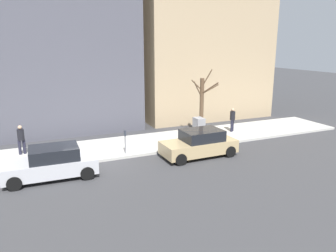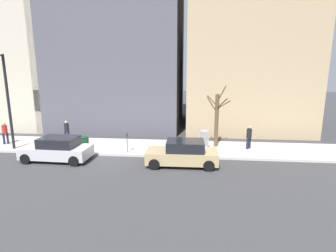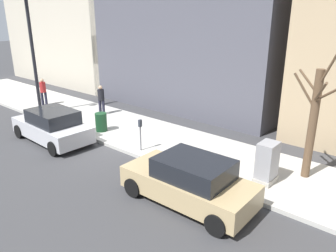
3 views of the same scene
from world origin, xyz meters
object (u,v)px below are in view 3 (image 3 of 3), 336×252
parking_meter (140,132)px  streetlamp (27,45)px  utility_box (267,163)px  parked_car_silver (52,126)px  trash_bin (101,122)px  bare_tree (313,121)px  parked_car_tan (189,181)px  pedestrian_midblock (101,98)px  pedestrian_far_corner (43,90)px

parking_meter → streetlamp: bearing=91.2°
parking_meter → utility_box: utility_box is taller
parked_car_silver → trash_bin: bearing=-22.1°
streetlamp → bare_tree: (2.28, -14.33, -1.80)m
utility_box → trash_bin: (-0.40, 8.32, -0.25)m
parked_car_silver → parking_meter: (1.62, -4.06, 0.24)m
parking_meter → trash_bin: (0.45, 3.16, -0.38)m
parked_car_silver → parking_meter: parked_car_silver is taller
parked_car_tan → parked_car_silver: same height
parking_meter → pedestrian_midblock: (2.24, 5.34, 0.11)m
bare_tree → pedestrian_far_corner: 15.78m
parked_car_tan → parking_meter: 4.18m
parked_car_tan → utility_box: size_ratio=2.96×
parked_car_tan → trash_bin: 7.29m
trash_bin → utility_box: bearing=-87.2°
utility_box → bare_tree: size_ratio=0.32×
pedestrian_far_corner → bare_tree: bearing=-30.1°
parking_meter → bare_tree: size_ratio=0.31×
utility_box → streetlamp: (-1.02, 13.42, 3.17)m
parked_car_tan → trash_bin: size_ratio=4.70×
parked_car_tan → parked_car_silver: 7.87m
parked_car_tan → utility_box: 2.88m
bare_tree → trash_bin: bearing=100.2°
utility_box → trash_bin: size_ratio=1.59×
utility_box → streetlamp: size_ratio=0.22×
streetlamp → pedestrian_far_corner: (1.32, 1.38, -2.93)m
parked_car_tan → pedestrian_far_corner: bearing=77.0°
bare_tree → parked_car_tan: bearing=149.3°
parked_car_tan → parking_meter: parked_car_tan is taller
trash_bin → pedestrian_far_corner: size_ratio=0.54×
parked_car_tan → pedestrian_far_corner: pedestrian_far_corner is taller
streetlamp → pedestrian_midblock: size_ratio=3.92×
parked_car_tan → pedestrian_midblock: (3.93, 9.15, 0.35)m
streetlamp → pedestrian_far_corner: streetlamp is taller
pedestrian_midblock → pedestrian_far_corner: size_ratio=1.00×
parked_car_silver → pedestrian_midblock: pedestrian_midblock is taller
parked_car_tan → pedestrian_far_corner: (2.84, 13.45, 0.35)m
utility_box → bare_tree: bare_tree is taller
pedestrian_far_corner → parking_meter: bearing=-40.4°
utility_box → parked_car_silver: bearing=105.0°
bare_tree → parking_meter: bearing=109.2°
parking_meter → streetlamp: 8.80m
parking_meter → utility_box: size_ratio=0.94×
bare_tree → pedestrian_midblock: 11.47m
pedestrian_midblock → parked_car_silver: bearing=95.4°
parked_car_tan → pedestrian_midblock: 9.96m
parked_car_silver → parked_car_tan: bearing=-89.1°
parked_car_tan → trash_bin: bearing=71.8°
parking_meter → parked_car_tan: bearing=-113.9°
bare_tree → trash_bin: 9.52m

